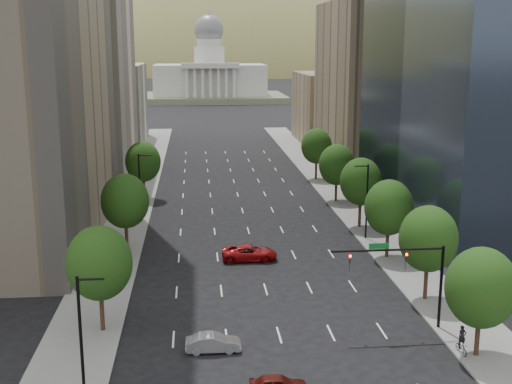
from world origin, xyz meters
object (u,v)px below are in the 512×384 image
object	(u,v)px
traffic_signal	(412,269)
capitol	(210,79)
car_red_far	(249,253)
cyclist	(462,344)
car_silver	(213,343)

from	to	relation	value
traffic_signal	capitol	bearing A→B (deg)	92.74
capitol	car_red_far	world-z (taller)	capitol
capitol	cyclist	world-z (taller)	capitol
traffic_signal	cyclist	distance (m)	6.80
cyclist	car_silver	bearing A→B (deg)	167.54
traffic_signal	capitol	world-z (taller)	capitol
traffic_signal	car_red_far	distance (m)	22.21
car_silver	car_red_far	distance (m)	21.41
car_silver	car_red_far	size ratio (longest dim) A/B	0.71
traffic_signal	car_red_far	bearing A→B (deg)	121.36
car_silver	cyclist	bearing A→B (deg)	-97.00
capitol	car_silver	size ratio (longest dim) A/B	14.44
capitol	car_red_far	xyz separation A→B (m)	(-0.81, -201.11, -7.76)
car_silver	cyclist	size ratio (longest dim) A/B	1.92
cyclist	traffic_signal	bearing A→B (deg)	112.71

